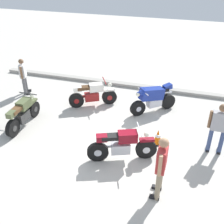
{
  "coord_description": "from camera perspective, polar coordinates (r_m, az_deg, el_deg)",
  "views": [
    {
      "loc": [
        1.92,
        -6.57,
        5.42
      ],
      "look_at": [
        -0.36,
        0.94,
        0.75
      ],
      "focal_mm": 43.34,
      "sensor_mm": 36.0,
      "label": 1
    }
  ],
  "objects": [
    {
      "name": "ground_plane",
      "position": [
        8.74,
        0.46,
        -7.61
      ],
      "size": [
        40.0,
        40.0,
        0.0
      ],
      "primitive_type": "plane",
      "color": "#B7B2A8"
    },
    {
      "name": "traffic_cone",
      "position": [
        8.9,
        9.64,
        -5.18
      ],
      "size": [
        0.36,
        0.36,
        0.53
      ],
      "color": "black",
      "rests_on": "ground"
    },
    {
      "name": "motorcycle_cream_vintage",
      "position": [
        10.87,
        -4.12,
        3.69
      ],
      "size": [
        1.78,
        1.1,
        1.07
      ],
      "rotation": [
        0.0,
        0.0,
        0.51
      ],
      "color": "black",
      "rests_on": "ground"
    },
    {
      "name": "motorcycle_maroon_cruiser",
      "position": [
        8.01,
        2.08,
        -6.98
      ],
      "size": [
        1.98,
        0.96,
        1.09
      ],
      "rotation": [
        0.0,
        0.0,
        0.38
      ],
      "color": "black",
      "rests_on": "ground"
    },
    {
      "name": "person_in_red_shirt",
      "position": [
        6.72,
        10.35,
        -10.67
      ],
      "size": [
        0.31,
        0.68,
        1.78
      ],
      "rotation": [
        0.0,
        0.0,
        3.12
      ],
      "color": "gray",
      "rests_on": "ground"
    },
    {
      "name": "motorcycle_blue_sportbike",
      "position": [
        10.47,
        8.69,
        2.93
      ],
      "size": [
        1.58,
        1.44,
        1.14
      ],
      "rotation": [
        0.0,
        0.0,
        3.87
      ],
      "color": "black",
      "rests_on": "ground"
    },
    {
      "name": "motorcycle_olive_vintage",
      "position": [
        10.05,
        -18.32,
        -0.36
      ],
      "size": [
        0.7,
        1.95,
        1.07
      ],
      "rotation": [
        0.0,
        0.0,
        1.57
      ],
      "color": "black",
      "rests_on": "ground"
    },
    {
      "name": "person_in_white_shirt",
      "position": [
        12.3,
        -18.21,
        7.53
      ],
      "size": [
        0.44,
        0.61,
        1.57
      ],
      "rotation": [
        0.0,
        0.0,
        0.38
      ],
      "color": "#59595B",
      "rests_on": "ground"
    },
    {
      "name": "curb_edge",
      "position": [
        12.54,
        6.46,
        5.31
      ],
      "size": [
        14.0,
        0.3,
        0.15
      ],
      "primitive_type": "cube",
      "color": "#9C978F",
      "rests_on": "ground"
    },
    {
      "name": "person_in_gray_shirt",
      "position": [
        8.6,
        21.64,
        -2.77
      ],
      "size": [
        0.66,
        0.31,
        1.71
      ],
      "rotation": [
        0.0,
        0.0,
        1.55
      ],
      "color": "#384772",
      "rests_on": "ground"
    }
  ]
}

